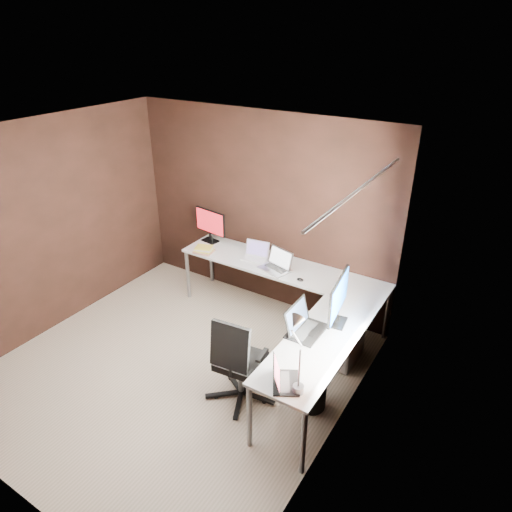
{
  "coord_description": "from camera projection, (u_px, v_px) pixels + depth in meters",
  "views": [
    {
      "loc": [
        2.81,
        -2.81,
        3.38
      ],
      "look_at": [
        0.46,
        0.95,
        1.1
      ],
      "focal_mm": 32.0,
      "sensor_mm": 36.0,
      "label": 1
    }
  ],
  "objects": [
    {
      "name": "desk",
      "position": [
        290.0,
        295.0,
        5.07
      ],
      "size": [
        2.65,
        2.25,
        0.73
      ],
      "color": "silver",
      "rests_on": "ground"
    },
    {
      "name": "wastebasket",
      "position": [
        312.0,
        393.0,
        4.44
      ],
      "size": [
        0.35,
        0.35,
        0.32
      ],
      "primitive_type": "cylinder",
      "rotation": [
        0.0,
        0.0,
        -0.32
      ],
      "color": "black",
      "rests_on": "ground"
    },
    {
      "name": "laptop_black_big",
      "position": [
        303.0,
        325.0,
        4.37
      ],
      "size": [
        0.3,
        0.42,
        0.27
      ],
      "rotation": [
        0.0,
        0.0,
        1.57
      ],
      "color": "black",
      "rests_on": "desk"
    },
    {
      "name": "mouse_left",
      "position": [
        209.0,
        250.0,
        5.92
      ],
      "size": [
        0.1,
        0.08,
        0.03
      ],
      "primitive_type": "ellipsoid",
      "rotation": [
        0.0,
        0.0,
        0.42
      ],
      "color": "black",
      "rests_on": "desk"
    },
    {
      "name": "monitor_left",
      "position": [
        210.0,
        224.0,
        6.09
      ],
      "size": [
        0.51,
        0.17,
        0.44
      ],
      "rotation": [
        0.0,
        0.0,
        -0.14
      ],
      "color": "black",
      "rests_on": "desk"
    },
    {
      "name": "laptop_silver",
      "position": [
        277.0,
        265.0,
        5.48
      ],
      "size": [
        0.42,
        0.35,
        0.24
      ],
      "rotation": [
        0.0,
        0.0,
        -0.27
      ],
      "color": "silver",
      "rests_on": "desk"
    },
    {
      "name": "book_stack",
      "position": [
        204.0,
        250.0,
        5.88
      ],
      "size": [
        0.27,
        0.23,
        0.08
      ],
      "rotation": [
        0.0,
        0.0,
        0.24
      ],
      "color": "#AC715C",
      "rests_on": "desk"
    },
    {
      "name": "monitor_right",
      "position": [
        338.0,
        298.0,
        4.38
      ],
      "size": [
        0.18,
        0.61,
        0.5
      ],
      "rotation": [
        0.0,
        0.0,
        1.71
      ],
      "color": "black",
      "rests_on": "desk"
    },
    {
      "name": "room",
      "position": [
        196.0,
        273.0,
        4.3
      ],
      "size": [
        3.6,
        3.6,
        2.5
      ],
      "color": "#C4AF98",
      "rests_on": "ground"
    },
    {
      "name": "office_chair",
      "position": [
        239.0,
        375.0,
        4.49
      ],
      "size": [
        0.55,
        0.55,
        0.98
      ],
      "rotation": [
        0.0,
        0.0,
        0.11
      ],
      "color": "black",
      "rests_on": "ground"
    },
    {
      "name": "laptop_black_small",
      "position": [
        283.0,
        379.0,
        3.73
      ],
      "size": [
        0.34,
        0.37,
        0.21
      ],
      "rotation": [
        0.0,
        0.0,
        2.09
      ],
      "color": "black",
      "rests_on": "desk"
    },
    {
      "name": "drawer_pedestal",
      "position": [
        340.0,
        335.0,
        5.05
      ],
      "size": [
        0.42,
        0.5,
        0.6
      ],
      "primitive_type": "cube",
      "color": "silver",
      "rests_on": "ground"
    },
    {
      "name": "mouse_corner",
      "position": [
        300.0,
        280.0,
        5.23
      ],
      "size": [
        0.1,
        0.08,
        0.03
      ],
      "primitive_type": "ellipsoid",
      "rotation": [
        0.0,
        0.0,
        0.35
      ],
      "color": "black",
      "rests_on": "desk"
    },
    {
      "name": "desk_lamp",
      "position": [
        297.0,
        344.0,
        3.55
      ],
      "size": [
        0.2,
        0.24,
        0.66
      ],
      "rotation": [
        0.0,
        0.0,
        -0.03
      ],
      "color": "slate",
      "rests_on": "desk"
    },
    {
      "name": "laptop_white",
      "position": [
        256.0,
        254.0,
        5.74
      ],
      "size": [
        0.34,
        0.27,
        0.21
      ],
      "rotation": [
        0.0,
        0.0,
        0.16
      ],
      "color": "silver",
      "rests_on": "desk"
    }
  ]
}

